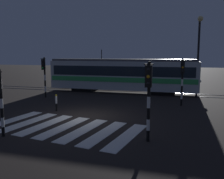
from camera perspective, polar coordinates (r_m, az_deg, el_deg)
ground_plane at (r=15.18m, az=-6.95°, el=-6.16°), size 120.00×120.00×0.00m
rail_near at (r=23.88m, az=1.98°, el=-0.83°), size 80.00×0.12×0.03m
rail_far at (r=25.25m, az=2.79°, el=-0.34°), size 80.00×0.12×0.03m
crosswalk_zebra at (r=13.16m, az=-10.97°, el=-8.44°), size 8.17×5.17×0.02m
traffic_light_corner_near_right at (r=10.46m, az=8.36°, el=-0.05°), size 0.36×0.42×3.42m
traffic_light_corner_far_right at (r=18.49m, az=15.78°, el=3.20°), size 0.36×0.42×3.39m
traffic_light_corner_far_left at (r=22.07m, az=-15.24°, el=4.06°), size 0.36×0.42×3.45m
street_lamp_trackside_right at (r=22.44m, az=19.19°, el=9.19°), size 0.44×1.21×6.76m
tram at (r=24.36m, az=2.39°, el=3.44°), size 14.41×2.58×4.15m
bollard_island_edge at (r=16.81m, az=-12.61°, el=-2.95°), size 0.12×0.12×1.11m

